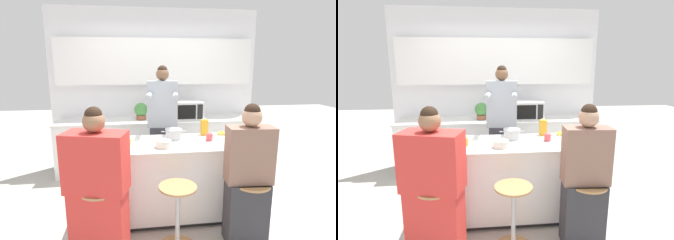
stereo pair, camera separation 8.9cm
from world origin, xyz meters
The scene contains 18 objects.
ground_plane centered at (0.00, 0.00, 0.00)m, with size 16.00×16.00×0.00m, color #B2ADA3.
wall_back centered at (0.00, 1.70, 1.54)m, with size 3.53×0.22×2.70m.
back_counter centered at (0.00, 1.40, 0.44)m, with size 3.28×0.61×0.88m.
kitchen_island centered at (0.00, 0.00, 0.45)m, with size 1.79×0.72×0.90m.
bar_stool_leftmost centered at (-0.72, -0.60, 0.35)m, with size 0.38×0.38×0.66m.
bar_stool_center centered at (0.00, -0.63, 0.35)m, with size 0.38×0.38×0.66m.
bar_stool_rightmost centered at (0.72, -0.64, 0.35)m, with size 0.38×0.38×0.66m.
person_cooking centered at (0.00, 0.63, 0.87)m, with size 0.47×0.61×1.77m.
person_wrapped_blanket centered at (-0.73, -0.61, 0.67)m, with size 0.60×0.41×1.43m.
person_seated_near centered at (0.69, -0.61, 0.65)m, with size 0.45×0.29×1.43m.
cooking_pot centered at (0.08, 0.14, 0.96)m, with size 0.29×0.20×0.12m.
fruit_bowl centered at (-0.08, -0.17, 0.94)m, with size 0.18×0.18×0.08m.
coffee_cup_near centered at (0.48, 0.02, 0.94)m, with size 0.11×0.08×0.09m.
coffee_cup_far centered at (-0.48, -0.07, 0.94)m, with size 0.12×0.09×0.09m.
banana_bunch centered at (0.71, 0.25, 0.92)m, with size 0.15×0.11×0.05m.
juice_carton centered at (0.49, 0.28, 1.00)m, with size 0.08×0.08×0.21m.
microwave centered at (0.49, 1.37, 1.03)m, with size 0.50×0.38×0.30m.
potted_plant centered at (-0.27, 1.40, 1.03)m, with size 0.22×0.22×0.28m.
Camera 1 is at (-0.38, -2.86, 1.77)m, focal length 28.00 mm.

